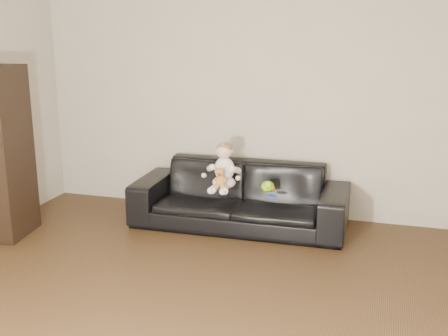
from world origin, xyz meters
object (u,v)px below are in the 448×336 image
(cabinet, at_px, (0,153))
(teddy_bear, at_px, (220,178))
(toy_rattle, at_px, (272,189))
(baby, at_px, (224,169))
(toy_green, at_px, (268,187))
(sofa, at_px, (240,196))
(toy_blue_disc, at_px, (272,196))

(cabinet, height_order, teddy_bear, cabinet)
(toy_rattle, bearing_deg, baby, -176.23)
(toy_green, bearing_deg, sofa, 161.91)
(cabinet, xyz_separation_m, teddy_bear, (2.09, 0.66, -0.27))
(toy_blue_disc, bearing_deg, baby, 166.87)
(baby, height_order, toy_rattle, baby)
(teddy_bear, xyz_separation_m, toy_green, (0.45, 0.16, -0.10))
(baby, distance_m, teddy_bear, 0.16)
(cabinet, bearing_deg, teddy_bear, 9.89)
(teddy_bear, distance_m, toy_green, 0.49)
(sofa, distance_m, toy_rattle, 0.40)
(teddy_bear, relative_size, toy_green, 1.22)
(cabinet, xyz_separation_m, toy_green, (2.54, 0.82, -0.37))
(cabinet, bearing_deg, toy_blue_disc, 6.97)
(sofa, xyz_separation_m, toy_green, (0.32, -0.11, 0.16))
(toy_green, height_order, toy_rattle, toy_green)
(toy_blue_disc, bearing_deg, teddy_bear, -177.61)
(sofa, height_order, toy_rattle, sofa)
(baby, bearing_deg, teddy_bear, -94.57)
(cabinet, distance_m, teddy_bear, 2.20)
(sofa, distance_m, teddy_bear, 0.40)
(toy_rattle, relative_size, toy_blue_disc, 0.69)
(cabinet, distance_m, toy_green, 2.70)
(toy_rattle, xyz_separation_m, toy_blue_disc, (0.03, -0.16, -0.03))
(teddy_bear, distance_m, toy_rattle, 0.54)
(teddy_bear, bearing_deg, toy_green, 19.23)
(baby, distance_m, toy_rattle, 0.54)
(sofa, height_order, baby, baby)
(sofa, distance_m, toy_green, 0.38)
(baby, bearing_deg, cabinet, -167.29)
(baby, height_order, teddy_bear, baby)
(toy_blue_disc, bearing_deg, cabinet, -165.49)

